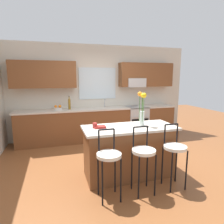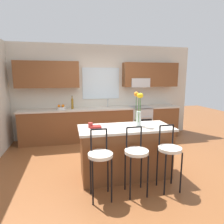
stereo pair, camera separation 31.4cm
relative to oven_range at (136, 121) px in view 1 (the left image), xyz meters
name	(u,v)px [view 1 (the left image)]	position (x,y,z in m)	size (l,w,h in m)	color
ground_plane	(119,163)	(-1.11, -1.68, -0.46)	(14.00, 14.00, 0.00)	brown
back_wall_assembly	(98,87)	(-1.09, 0.31, 1.05)	(5.60, 0.50, 2.70)	beige
counter_run	(100,123)	(-1.11, 0.02, 0.01)	(4.56, 0.64, 0.92)	brown
sink_faucet	(105,102)	(-0.94, 0.17, 0.60)	(0.02, 0.13, 0.23)	#B7BABC
oven_range	(136,121)	(0.00, 0.00, 0.00)	(0.60, 0.64, 0.92)	#B7BABC
kitchen_island	(129,151)	(-1.09, -2.19, 0.00)	(1.66, 0.73, 0.92)	brown
bar_stool_near	(109,158)	(-1.64, -2.77, 0.18)	(0.36, 0.36, 1.04)	black
bar_stool_middle	(144,154)	(-1.09, -2.77, 0.18)	(0.36, 0.36, 1.04)	black
bar_stool_far	(175,150)	(-0.54, -2.77, 0.18)	(0.36, 0.36, 1.04)	black
flower_vase	(142,106)	(-0.84, -2.16, 0.81)	(0.16, 0.15, 0.62)	silver
mug_ceramic	(95,125)	(-1.70, -2.10, 0.51)	(0.08, 0.08, 0.09)	#A52D28
cookbook	(100,127)	(-1.62, -2.11, 0.48)	(0.20, 0.15, 0.03)	maroon
fruit_bowl_oranges	(58,108)	(-2.27, 0.02, 0.50)	(0.24, 0.24, 0.13)	silver
bottle_olive_oil	(69,104)	(-1.96, 0.02, 0.61)	(0.06, 0.06, 0.36)	olive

